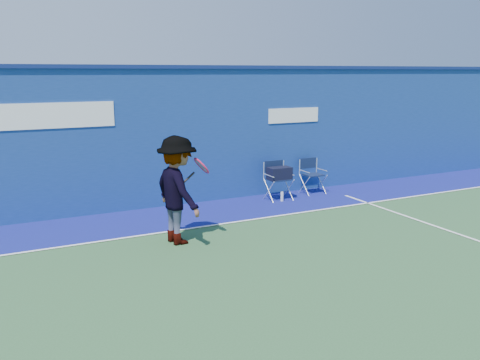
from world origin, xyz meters
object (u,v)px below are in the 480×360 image
directors_chair_left (279,184)px  directors_chair_right (313,183)px  tennis_player (178,190)px  water_bottle (282,197)px

directors_chair_left → directors_chair_right: (1.09, 0.20, -0.11)m
directors_chair_left → directors_chair_right: size_ratio=1.06×
directors_chair_left → directors_chair_right: bearing=10.3°
directors_chair_left → tennis_player: tennis_player is taller
tennis_player → directors_chair_left: bearing=30.5°
tennis_player → water_bottle: bearing=28.1°
directors_chair_left → tennis_player: 3.66m
directors_chair_right → tennis_player: bearing=-154.2°
directors_chair_left → water_bottle: bearing=-91.8°
water_bottle → directors_chair_right: bearing=18.8°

